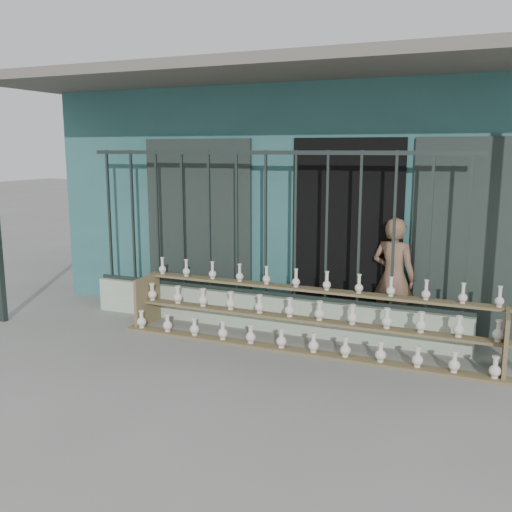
% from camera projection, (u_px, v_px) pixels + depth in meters
% --- Properties ---
extents(ground, '(60.00, 60.00, 0.00)m').
position_uv_depth(ground, '(220.00, 363.00, 6.11)').
color(ground, slate).
extents(workshop_building, '(7.40, 6.60, 3.21)m').
position_uv_depth(workshop_building, '(331.00, 188.00, 9.63)').
color(workshop_building, '#2A5858').
rests_on(workshop_building, ground).
extents(parapet_wall, '(5.00, 0.20, 0.45)m').
position_uv_depth(parapet_wall, '(265.00, 312.00, 7.24)').
color(parapet_wall, '#A4B89D').
rests_on(parapet_wall, ground).
extents(security_fence, '(5.00, 0.04, 1.80)m').
position_uv_depth(security_fence, '(265.00, 224.00, 7.03)').
color(security_fence, '#283330').
rests_on(security_fence, parapet_wall).
extents(shelf_rack, '(4.50, 0.68, 0.85)m').
position_uv_depth(shelf_rack, '(304.00, 316.00, 6.59)').
color(shelf_rack, brown).
rests_on(shelf_rack, ground).
extents(elderly_woman, '(0.59, 0.45, 1.47)m').
position_uv_depth(elderly_woman, '(393.00, 277.00, 6.89)').
color(elderly_woman, brown).
rests_on(elderly_woman, ground).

